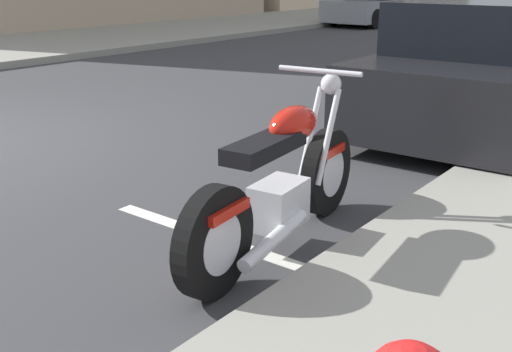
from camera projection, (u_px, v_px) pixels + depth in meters
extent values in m
cube|color=gray|center=(213.00, 27.00, 19.38)|extent=(120.00, 5.00, 0.14)
cube|color=silver|center=(232.00, 244.00, 4.11)|extent=(0.12, 2.20, 0.01)
cylinder|color=black|center=(326.00, 172.00, 4.55)|extent=(0.66, 0.18, 0.65)
cylinder|color=silver|center=(326.00, 172.00, 4.55)|extent=(0.37, 0.16, 0.36)
cylinder|color=black|center=(214.00, 242.00, 3.38)|extent=(0.66, 0.18, 0.65)
cylinder|color=silver|center=(214.00, 242.00, 3.38)|extent=(0.37, 0.16, 0.36)
cube|color=silver|center=(279.00, 204.00, 3.97)|extent=(0.43, 0.30, 0.30)
cube|color=black|center=(265.00, 146.00, 3.68)|extent=(0.70, 0.29, 0.10)
ellipsoid|color=#B7190F|center=(293.00, 125.00, 3.96)|extent=(0.50, 0.29, 0.24)
cube|color=#B7190F|center=(219.00, 209.00, 3.36)|extent=(0.38, 0.22, 0.06)
cube|color=#B7190F|center=(326.00, 150.00, 4.48)|extent=(0.34, 0.19, 0.06)
cylinder|color=silver|center=(310.00, 134.00, 4.37)|extent=(0.34, 0.08, 0.65)
cylinder|color=silver|center=(328.00, 137.00, 4.30)|extent=(0.34, 0.08, 0.65)
cylinder|color=silver|center=(319.00, 71.00, 4.16)|extent=(0.10, 0.62, 0.04)
sphere|color=silver|center=(331.00, 84.00, 4.36)|extent=(0.15, 0.15, 0.15)
cylinder|color=silver|center=(274.00, 239.00, 3.69)|extent=(0.71, 0.17, 0.16)
cube|color=black|center=(488.00, 82.00, 7.05)|extent=(4.41, 1.92, 0.74)
cube|color=black|center=(490.00, 26.00, 6.69)|extent=(2.13, 1.72, 0.55)
cylinder|color=black|center=(458.00, 78.00, 8.69)|extent=(0.63, 0.23, 0.62)
cylinder|color=black|center=(366.00, 114.00, 6.49)|extent=(0.63, 0.23, 0.62)
cylinder|color=black|center=(509.00, 58.00, 10.64)|extent=(0.62, 0.23, 0.62)
cube|color=gray|center=(373.00, 10.00, 20.74)|extent=(4.08, 1.88, 0.69)
cylinder|color=black|center=(374.00, 19.00, 19.35)|extent=(0.63, 0.24, 0.62)
cylinder|color=black|center=(332.00, 17.00, 20.32)|extent=(0.63, 0.24, 0.62)
cylinder|color=black|center=(412.00, 15.00, 21.30)|extent=(0.63, 0.24, 0.62)
cylinder|color=black|center=(372.00, 13.00, 22.26)|extent=(0.63, 0.24, 0.62)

